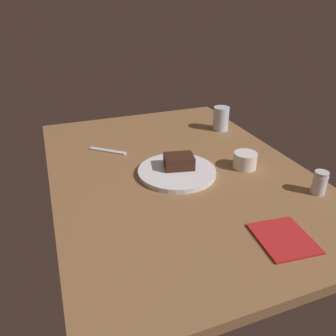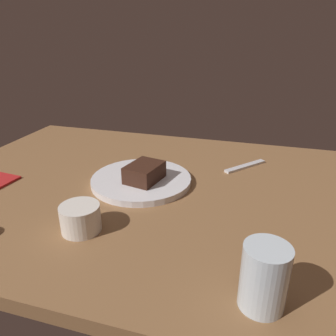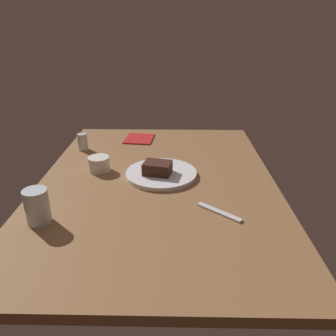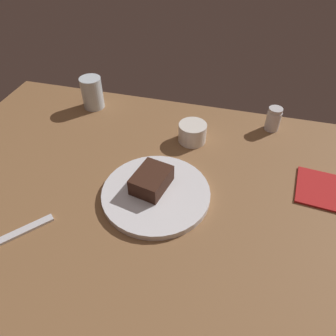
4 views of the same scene
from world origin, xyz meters
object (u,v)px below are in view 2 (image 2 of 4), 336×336
object	(u,v)px
coffee_cup	(80,218)
water_glass	(264,277)
dessert_spoon	(245,166)
chocolate_cake_slice	(144,173)
dessert_plate	(141,180)

from	to	relation	value
coffee_cup	water_glass	bearing A→B (deg)	-15.34
coffee_cup	dessert_spoon	distance (cm)	51.54
chocolate_cake_slice	water_glass	distance (cm)	43.85
water_glass	dessert_spoon	distance (cm)	52.33
water_glass	dessert_spoon	size ratio (longest dim) A/B	0.68
chocolate_cake_slice	coffee_cup	bearing A→B (deg)	-103.66
chocolate_cake_slice	coffee_cup	size ratio (longest dim) A/B	1.21
chocolate_cake_slice	coffee_cup	xyz separation A→B (cm)	(-5.41, -22.24, -1.01)
dessert_plate	water_glass	size ratio (longest dim) A/B	2.56
water_glass	chocolate_cake_slice	bearing A→B (deg)	133.19
chocolate_cake_slice	dessert_plate	bearing A→B (deg)	133.11
coffee_cup	chocolate_cake_slice	bearing A→B (deg)	76.34
dessert_plate	water_glass	xyz separation A→B (cm)	(31.43, -33.48, 4.31)
dessert_plate	dessert_spoon	world-z (taller)	dessert_plate
chocolate_cake_slice	dessert_spoon	bearing A→B (deg)	39.29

